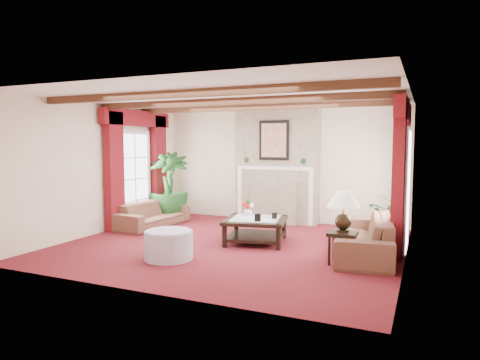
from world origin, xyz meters
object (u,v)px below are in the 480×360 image
at_px(sofa_left, 153,210).
at_px(side_table, 342,248).
at_px(ottoman, 169,245).
at_px(sofa_right, 364,229).
at_px(potted_palm, 169,201).
at_px(coffee_table, 256,231).

bearing_deg(sofa_left, side_table, -103.42).
bearing_deg(ottoman, sofa_right, 28.07).
relative_size(potted_palm, ottoman, 2.42).
bearing_deg(potted_palm, coffee_table, -25.54).
height_order(potted_palm, ottoman, potted_palm).
bearing_deg(side_table, sofa_left, 163.59).
bearing_deg(sofa_left, coffee_table, -98.10).
relative_size(sofa_right, ottoman, 2.94).
xyz_separation_m(sofa_left, side_table, (4.49, -1.32, -0.12)).
distance_m(sofa_left, potted_palm, 0.82).
distance_m(potted_palm, ottoman, 3.57).
bearing_deg(ottoman, coffee_table, 62.08).
height_order(sofa_left, potted_palm, potted_palm).
relative_size(sofa_left, sofa_right, 0.84).
height_order(coffee_table, ottoman, same).
xyz_separation_m(side_table, ottoman, (-2.65, -0.86, -0.02)).
relative_size(coffee_table, ottoman, 1.43).
relative_size(sofa_left, potted_palm, 1.02).
xyz_separation_m(coffee_table, side_table, (1.78, -0.79, 0.02)).
bearing_deg(side_table, ottoman, -162.05).
relative_size(sofa_right, side_table, 4.55).
bearing_deg(potted_palm, side_table, -24.95).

